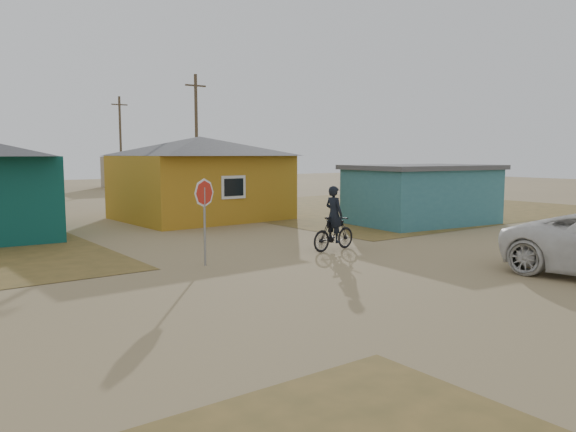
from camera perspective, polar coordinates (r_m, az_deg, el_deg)
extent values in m
plane|color=#967F56|center=(14.42, 8.76, -6.07)|extent=(120.00, 120.00, 0.00)
cube|color=brown|center=(33.33, 9.77, 0.94)|extent=(20.00, 18.00, 0.00)
cube|color=#B27C1B|center=(27.01, -8.89, 2.90)|extent=(7.21, 6.24, 3.00)
pyramid|color=#3F3F42|center=(26.97, -8.96, 7.03)|extent=(7.72, 6.76, 0.90)
cube|color=silver|center=(24.37, -5.57, 2.93)|extent=(1.20, 0.06, 1.00)
cube|color=black|center=(24.34, -5.53, 2.93)|extent=(0.95, 0.04, 0.75)
cube|color=#38747C|center=(25.57, 13.40, 1.94)|extent=(6.39, 4.61, 2.40)
cube|color=#3F3F42|center=(25.51, 13.48, 4.85)|extent=(6.71, 4.93, 0.20)
cube|color=gray|center=(53.77, -14.78, 4.32)|extent=(6.41, 5.50, 2.80)
pyramid|color=#3F3F42|center=(53.75, -14.83, 6.23)|extent=(6.95, 6.05, 0.80)
cylinder|color=brown|center=(35.92, -9.28, 7.71)|extent=(0.20, 0.20, 8.00)
cube|color=brown|center=(36.16, -9.37, 12.94)|extent=(1.40, 0.10, 0.10)
cylinder|color=brown|center=(50.99, -16.64, 7.09)|extent=(0.20, 0.20, 8.00)
cube|color=brown|center=(51.16, -16.76, 10.78)|extent=(1.40, 0.10, 0.10)
cylinder|color=gray|center=(15.60, -8.46, -1.09)|extent=(0.06, 0.06, 2.17)
imported|color=black|center=(17.98, 4.67, -1.77)|extent=(1.88, 0.71, 1.10)
imported|color=black|center=(17.91, 4.69, 0.18)|extent=(0.50, 0.70, 1.81)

